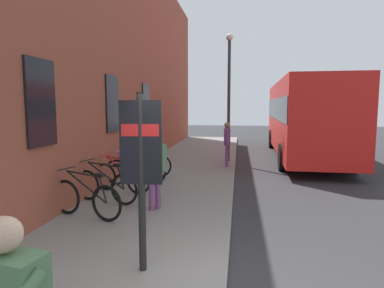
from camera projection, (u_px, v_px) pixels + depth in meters
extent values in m
plane|color=#2D2D30|center=(269.00, 187.00, 9.73)|extent=(60.00, 60.00, 0.00)
cube|color=gray|center=(186.00, 169.00, 12.07)|extent=(24.00, 3.50, 0.12)
cube|color=brown|center=(137.00, 58.00, 12.87)|extent=(22.00, 0.60, 8.32)
cube|color=black|center=(41.00, 103.00, 6.14)|extent=(0.90, 0.06, 1.60)
cube|color=black|center=(112.00, 104.00, 9.58)|extent=(0.90, 0.06, 1.60)
cube|color=black|center=(146.00, 104.00, 13.03)|extent=(0.90, 0.06, 1.60)
torus|color=black|center=(66.00, 197.00, 6.91)|extent=(0.28, 0.70, 0.72)
torus|color=black|center=(107.00, 203.00, 6.45)|extent=(0.28, 0.70, 0.72)
cylinder|color=black|center=(86.00, 187.00, 6.64)|extent=(0.34, 0.98, 0.58)
cylinder|color=black|center=(83.00, 174.00, 6.64)|extent=(0.29, 0.82, 0.09)
cylinder|color=black|center=(103.00, 190.00, 6.46)|extent=(0.09, 0.19, 0.51)
cube|color=black|center=(100.00, 175.00, 6.46)|extent=(0.16, 0.22, 0.06)
cylinder|color=black|center=(67.00, 168.00, 6.82)|extent=(0.46, 0.17, 0.02)
torus|color=black|center=(87.00, 185.00, 7.95)|extent=(0.26, 0.71, 0.72)
torus|color=black|center=(124.00, 189.00, 7.53)|extent=(0.26, 0.71, 0.72)
cylinder|color=black|center=(106.00, 175.00, 7.70)|extent=(0.31, 0.99, 0.58)
cylinder|color=black|center=(103.00, 164.00, 7.70)|extent=(0.27, 0.83, 0.09)
cylinder|color=black|center=(121.00, 178.00, 7.53)|extent=(0.09, 0.19, 0.51)
cube|color=black|center=(118.00, 165.00, 7.52)|extent=(0.15, 0.22, 0.06)
cylinder|color=black|center=(88.00, 160.00, 7.86)|extent=(0.47, 0.15, 0.02)
torus|color=black|center=(105.00, 177.00, 8.86)|extent=(0.28, 0.70, 0.72)
torus|color=black|center=(138.00, 181.00, 8.40)|extent=(0.28, 0.70, 0.72)
cylinder|color=#B21E1E|center=(122.00, 168.00, 8.59)|extent=(0.35, 0.98, 0.58)
cylinder|color=#B21E1E|center=(119.00, 158.00, 8.59)|extent=(0.30, 0.82, 0.09)
cylinder|color=#B21E1E|center=(135.00, 171.00, 8.41)|extent=(0.09, 0.19, 0.51)
cube|color=black|center=(133.00, 159.00, 8.41)|extent=(0.16, 0.22, 0.06)
cylinder|color=#B21E1E|center=(106.00, 154.00, 8.77)|extent=(0.46, 0.17, 0.02)
torus|color=black|center=(117.00, 172.00, 9.48)|extent=(0.11, 0.72, 0.72)
torus|color=black|center=(153.00, 173.00, 9.41)|extent=(0.11, 0.72, 0.72)
cylinder|color=#8C338C|center=(136.00, 163.00, 9.41)|extent=(0.11, 1.02, 0.58)
cylinder|color=#8C338C|center=(133.00, 154.00, 9.39)|extent=(0.10, 0.85, 0.09)
cylinder|color=#8C338C|center=(151.00, 164.00, 9.39)|extent=(0.05, 0.19, 0.51)
cube|color=black|center=(148.00, 153.00, 9.36)|extent=(0.11, 0.21, 0.06)
cylinder|color=#8C338C|center=(118.00, 151.00, 9.41)|extent=(0.48, 0.06, 0.02)
torus|color=black|center=(126.00, 167.00, 10.33)|extent=(0.22, 0.72, 0.72)
torus|color=black|center=(160.00, 166.00, 10.42)|extent=(0.22, 0.72, 0.72)
cylinder|color=black|center=(144.00, 157.00, 10.35)|extent=(0.26, 1.00, 0.58)
cylinder|color=black|center=(141.00, 149.00, 10.31)|extent=(0.22, 0.84, 0.09)
cylinder|color=black|center=(157.00, 158.00, 10.38)|extent=(0.08, 0.19, 0.51)
cube|color=black|center=(155.00, 149.00, 10.34)|extent=(0.14, 0.22, 0.06)
cylinder|color=black|center=(127.00, 147.00, 10.27)|extent=(0.47, 0.13, 0.02)
cylinder|color=black|center=(142.00, 184.00, 4.45)|extent=(0.10, 0.10, 2.40)
cube|color=black|center=(141.00, 143.00, 4.39)|extent=(0.12, 0.55, 1.10)
cube|color=red|center=(141.00, 130.00, 4.37)|extent=(0.13, 0.50, 0.16)
cube|color=red|center=(304.00, 117.00, 15.04)|extent=(10.58, 2.85, 3.00)
cube|color=black|center=(304.00, 109.00, 15.00)|extent=(10.37, 2.88, 0.90)
cylinder|color=black|center=(353.00, 159.00, 11.70)|extent=(1.01, 0.28, 1.00)
cylinder|color=black|center=(282.00, 157.00, 12.11)|extent=(1.01, 0.28, 1.00)
cylinder|color=black|center=(316.00, 140.00, 18.28)|extent=(1.01, 0.28, 1.00)
cylinder|color=black|center=(271.00, 139.00, 18.69)|extent=(1.01, 0.28, 1.00)
cylinder|color=#723F72|center=(152.00, 192.00, 7.16)|extent=(0.12, 0.12, 0.81)
cylinder|color=#723F72|center=(158.00, 190.00, 7.27)|extent=(0.12, 0.12, 0.81)
cube|color=#4C724C|center=(154.00, 158.00, 7.13)|extent=(0.51, 0.49, 0.61)
sphere|color=#8C664C|center=(154.00, 138.00, 7.08)|extent=(0.22, 0.22, 0.22)
cylinder|color=#4C724C|center=(144.00, 161.00, 6.96)|extent=(0.09, 0.09, 0.54)
cylinder|color=#4C724C|center=(165.00, 159.00, 7.31)|extent=(0.09, 0.09, 0.54)
cylinder|color=#723F72|center=(227.00, 156.00, 12.23)|extent=(0.12, 0.12, 0.80)
cylinder|color=#723F72|center=(227.00, 155.00, 12.40)|extent=(0.12, 0.12, 0.80)
cube|color=#723F72|center=(227.00, 137.00, 12.23)|extent=(0.47, 0.25, 0.60)
sphere|color=#8C664C|center=(227.00, 125.00, 12.19)|extent=(0.22, 0.22, 0.22)
cylinder|color=#723F72|center=(227.00, 138.00, 11.98)|extent=(0.09, 0.09, 0.53)
cylinder|color=#723F72|center=(227.00, 137.00, 12.50)|extent=(0.09, 0.09, 0.53)
sphere|color=#D8AD8C|center=(4.00, 235.00, 1.93)|extent=(0.21, 0.21, 0.21)
cylinder|color=#333338|center=(229.00, 102.00, 13.36)|extent=(0.12, 0.12, 4.76)
sphere|color=silver|center=(230.00, 37.00, 13.07)|extent=(0.28, 0.28, 0.28)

